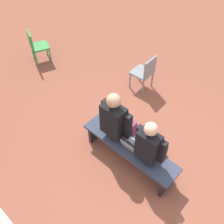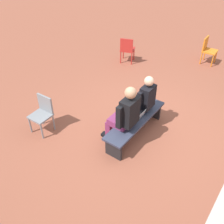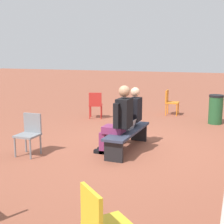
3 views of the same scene
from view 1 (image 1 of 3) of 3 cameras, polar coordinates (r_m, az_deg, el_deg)
The scene contains 7 objects.
ground_plane at distance 4.69m, azimuth 5.36°, elevation -12.71°, with size 60.00×60.00×0.00m, color brown.
bench at distance 4.50m, azimuth 3.83°, elevation -8.05°, with size 1.80×0.44×0.45m.
person_student at distance 4.14m, azimuth 8.59°, elevation -7.40°, with size 0.53×0.66×1.32m.
person_adult at distance 4.36m, azimuth 1.31°, elevation -2.05°, with size 0.59×0.74×1.42m.
laptop at distance 4.36m, azimuth 4.32°, elevation -7.39°, with size 0.32×0.29×0.21m.
plastic_chair_far_right at distance 5.84m, azimuth 7.21°, elevation 8.74°, with size 0.44×0.44×0.84m.
plastic_chair_near_bench_right at distance 6.94m, azimuth -16.18°, elevation 13.85°, with size 0.55×0.55×0.84m.
Camera 1 is at (-1.31, 2.06, 4.01)m, focal length 42.00 mm.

